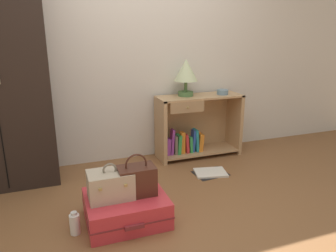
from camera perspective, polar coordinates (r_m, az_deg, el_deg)
ground_plane at (r=2.59m, az=1.64°, el=-16.88°), size 9.00×9.00×0.00m
back_wall at (r=3.60m, az=-7.25°, el=14.42°), size 6.40×0.10×2.60m
bookshelf at (r=3.77m, az=4.87°, el=-0.12°), size 0.98×0.36×0.72m
table_lamp at (r=3.61m, az=3.20°, el=9.51°), size 0.26×0.26×0.41m
bowl at (r=3.77m, az=9.63°, el=5.94°), size 0.13×0.13×0.06m
suitcase_large at (r=2.60m, az=-7.43°, el=-14.20°), size 0.62×0.54×0.21m
train_case at (r=2.49m, az=-10.15°, el=-10.20°), size 0.33×0.24×0.28m
handbag at (r=2.51m, az=-5.58°, el=-9.50°), size 0.28×0.18×0.33m
bottle at (r=2.53m, az=-16.17°, el=-16.28°), size 0.07×0.07×0.18m
open_book_on_floor at (r=3.41m, az=7.53°, el=-8.20°), size 0.36×0.30×0.02m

